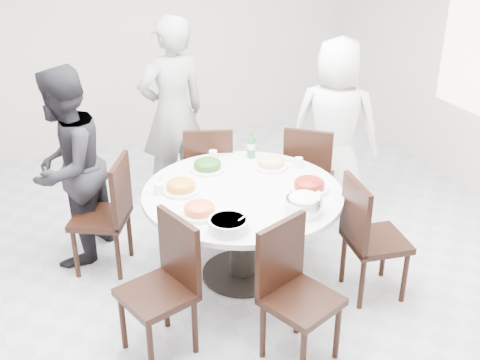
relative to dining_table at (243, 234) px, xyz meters
name	(u,v)px	position (x,y,z in m)	size (l,w,h in m)	color
floor	(208,283)	(-0.30, 0.00, -0.38)	(6.00, 6.00, 0.01)	silver
wall_back	(109,27)	(-0.30, 3.00, 1.02)	(6.00, 0.01, 2.80)	silver
dining_table	(243,234)	(0.00, 0.00, 0.00)	(1.50, 1.50, 0.75)	white
chair_ne	(310,172)	(0.92, 0.60, 0.10)	(0.42, 0.42, 0.95)	black
chair_n	(209,172)	(0.08, 0.95, 0.10)	(0.42, 0.42, 0.95)	black
chair_nw	(100,215)	(-0.98, 0.55, 0.10)	(0.42, 0.42, 0.95)	black
chair_sw	(156,291)	(-0.85, -0.58, 0.10)	(0.42, 0.42, 0.95)	black
chair_s	(302,298)	(-0.03, -1.00, 0.10)	(0.42, 0.42, 0.95)	black
chair_se	(377,238)	(0.82, -0.58, 0.10)	(0.42, 0.42, 0.95)	black
diner_right	(335,127)	(1.23, 0.72, 0.44)	(0.80, 0.52, 1.64)	white
diner_middle	(173,113)	(-0.09, 1.42, 0.53)	(0.66, 0.43, 1.81)	black
diner_left	(67,168)	(-1.16, 0.80, 0.43)	(0.79, 0.61, 1.62)	black
dish_greens	(207,166)	(-0.12, 0.44, 0.41)	(0.28, 0.28, 0.07)	white
dish_pale	(271,164)	(0.37, 0.29, 0.41)	(0.27, 0.27, 0.07)	white
dish_orange	(181,187)	(-0.42, 0.17, 0.41)	(0.28, 0.28, 0.07)	white
dish_redbrown	(309,186)	(0.46, -0.18, 0.41)	(0.29, 0.29, 0.07)	white
dish_tofu	(200,211)	(-0.42, -0.21, 0.41)	(0.27, 0.27, 0.07)	white
rice_bowl	(304,205)	(0.26, -0.46, 0.43)	(0.26, 0.26, 0.11)	silver
soup_bowl	(228,225)	(-0.31, -0.48, 0.42)	(0.27, 0.27, 0.08)	white
beverage_bottle	(251,144)	(0.31, 0.54, 0.49)	(0.07, 0.07, 0.24)	#2A693A
tea_cups	(212,155)	(-0.01, 0.63, 0.42)	(0.07, 0.07, 0.08)	white
chopsticks	(215,158)	(0.02, 0.63, 0.38)	(0.24, 0.04, 0.01)	tan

